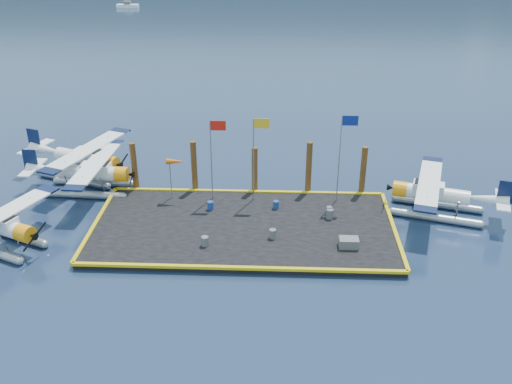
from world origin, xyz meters
TOP-DOWN VIEW (x-y plane):
  - ground at (0.00, 0.00)m, footprint 4000.00×4000.00m
  - dock at (0.00, 0.00)m, footprint 20.00×10.00m
  - dock_bumpers at (0.00, 0.00)m, footprint 20.25×10.25m
  - seaplane_b at (-11.74, 5.24)m, footprint 8.42×9.28m
  - seaplane_c at (-13.03, 7.65)m, footprint 9.05×9.61m
  - seaplane_d at (13.11, 2.93)m, footprint 8.48×9.11m
  - drum_0 at (-2.48, 2.16)m, footprint 0.42×0.42m
  - drum_1 at (1.97, -1.52)m, footprint 0.44×0.44m
  - drum_2 at (5.83, 1.24)m, footprint 0.48×0.48m
  - drum_3 at (-2.27, -2.62)m, footprint 0.45×0.45m
  - drum_4 at (5.84, 1.83)m, footprint 0.39×0.39m
  - drum_5 at (2.14, 2.50)m, footprint 0.40×0.40m
  - crate at (6.75, -2.38)m, footprint 1.21×0.81m
  - flagpole_red at (-2.29, 3.80)m, footprint 1.14×0.08m
  - flagpole_yellow at (0.70, 3.80)m, footprint 1.14×0.08m
  - flagpole_blue at (6.70, 3.80)m, footprint 1.14×0.08m
  - windsock at (-5.03, 3.80)m, footprint 1.40×0.44m
  - piling_0 at (-8.50, 5.40)m, footprint 0.44×0.44m
  - piling_1 at (-4.00, 5.40)m, footprint 0.44×0.44m
  - piling_2 at (0.50, 5.40)m, footprint 0.44×0.44m
  - piling_3 at (4.50, 5.40)m, footprint 0.44×0.44m
  - piling_4 at (8.50, 5.40)m, footprint 0.44×0.44m

SIDE VIEW (x-z plane):
  - ground at x=0.00m, z-range 0.00..0.00m
  - dock at x=0.00m, z-range 0.00..0.40m
  - dock_bumpers at x=0.00m, z-range 0.40..0.58m
  - drum_4 at x=5.84m, z-range 0.40..0.95m
  - drum_5 at x=2.14m, z-range 0.40..0.97m
  - drum_0 at x=-2.48m, z-range 0.40..0.99m
  - crate at x=6.75m, z-range 0.40..1.01m
  - drum_1 at x=1.97m, z-range 0.40..1.01m
  - drum_3 at x=-2.27m, z-range 0.40..1.03m
  - drum_2 at x=5.83m, z-range 0.40..1.08m
  - seaplane_d at x=13.11m, z-range -0.21..3.04m
  - seaplane_b at x=-11.74m, z-range -0.21..3.08m
  - seaplane_c at x=-13.03m, z-range -0.22..3.24m
  - piling_2 at x=0.50m, z-range 0.00..3.80m
  - piling_0 at x=-8.50m, z-range 0.00..4.00m
  - piling_4 at x=8.50m, z-range 0.00..4.00m
  - piling_1 at x=-4.00m, z-range 0.00..4.20m
  - piling_3 at x=4.50m, z-range 0.00..4.30m
  - windsock at x=-5.03m, z-range 1.67..4.79m
  - flagpole_red at x=-2.29m, z-range 1.40..7.40m
  - flagpole_yellow at x=0.70m, z-range 1.41..7.61m
  - flagpole_blue at x=6.70m, z-range 1.44..7.94m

